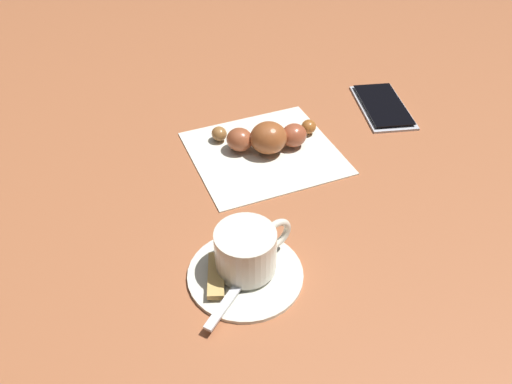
% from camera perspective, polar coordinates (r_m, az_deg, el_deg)
% --- Properties ---
extents(ground_plane, '(1.80, 1.80, 0.00)m').
position_cam_1_polar(ground_plane, '(0.64, -0.97, -0.97)').
color(ground_plane, '#A05A36').
extents(saucer, '(0.12, 0.12, 0.01)m').
position_cam_1_polar(saucer, '(0.55, -1.20, -9.04)').
color(saucer, silver).
rests_on(saucer, ground).
extents(espresso_cup, '(0.06, 0.09, 0.05)m').
position_cam_1_polar(espresso_cup, '(0.53, -1.00, -6.44)').
color(espresso_cup, silver).
rests_on(espresso_cup, saucer).
extents(teaspoon, '(0.11, 0.09, 0.01)m').
position_cam_1_polar(teaspoon, '(0.54, -0.57, -8.41)').
color(teaspoon, silver).
rests_on(teaspoon, saucer).
extents(sugar_packet, '(0.06, 0.02, 0.01)m').
position_cam_1_polar(sugar_packet, '(0.54, -4.49, -9.25)').
color(sugar_packet, tan).
rests_on(sugar_packet, saucer).
extents(napkin, '(0.23, 0.24, 0.00)m').
position_cam_1_polar(napkin, '(0.71, 0.92, 4.47)').
color(napkin, silver).
rests_on(napkin, ground).
extents(croissant, '(0.08, 0.16, 0.04)m').
position_cam_1_polar(croissant, '(0.71, 1.31, 6.19)').
color(croissant, '#926132').
rests_on(croissant, napkin).
extents(cell_phone, '(0.14, 0.07, 0.01)m').
position_cam_1_polar(cell_phone, '(0.83, 14.00, 9.32)').
color(cell_phone, '#B3B5BE').
rests_on(cell_phone, ground).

